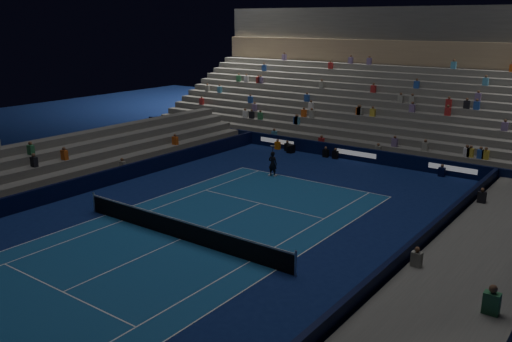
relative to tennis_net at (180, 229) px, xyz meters
name	(u,v)px	position (x,y,z in m)	size (l,w,h in m)	color
ground	(181,239)	(0.00, 0.00, -0.50)	(90.00, 90.00, 0.00)	#0D1C52
court_surface	(181,239)	(0.00, 0.00, -0.50)	(10.97, 23.77, 0.01)	#184D85
sponsor_barrier_far	(357,154)	(0.00, 18.50, 0.00)	(44.00, 0.25, 1.00)	black
sponsor_barrier_east	(372,288)	(9.70, 0.00, 0.00)	(0.25, 37.00, 1.00)	black
sponsor_barrier_west	(58,192)	(-9.70, 0.00, 0.00)	(0.25, 37.00, 1.00)	black
grandstand_main	(408,100)	(0.00, 27.90, 2.87)	(44.00, 15.20, 11.20)	#63635E
grandstand_east	(470,306)	(13.17, 0.00, 0.41)	(5.00, 37.00, 2.50)	#61615D
grandstand_west	(23,175)	(-13.17, 0.00, 0.41)	(5.00, 37.00, 2.50)	#62625E
tennis_net	(180,229)	(0.00, 0.00, 0.00)	(12.90, 0.10, 1.10)	#B2B2B7
tennis_player	(273,164)	(-2.63, 11.42, 0.33)	(0.61, 0.40, 1.67)	black
broadcast_camera	(291,149)	(-5.21, 17.63, -0.18)	(0.49, 0.93, 0.62)	black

